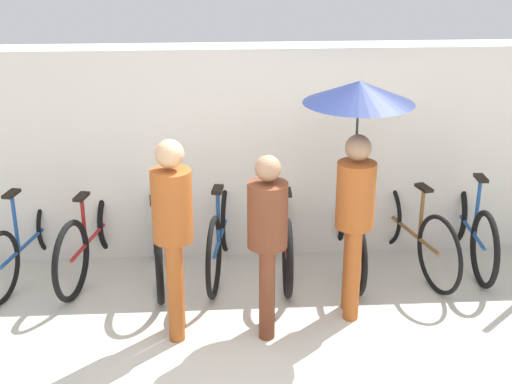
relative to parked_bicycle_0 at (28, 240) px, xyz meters
The scene contains 12 objects.
back_wall 2.26m from the parked_bicycle_0, ahead, with size 12.27×0.12×2.09m.
parked_bicycle_0 is the anchor object (origin of this frame).
parked_bicycle_1 0.61m from the parked_bicycle_0, ahead, with size 0.56×1.75×1.03m.
parked_bicycle_2 1.22m from the parked_bicycle_0, ahead, with size 0.44×1.76×0.98m.
parked_bicycle_3 1.83m from the parked_bicycle_0, ahead, with size 0.44×1.71×1.11m.
parked_bicycle_4 2.44m from the parked_bicycle_0, ahead, with size 0.44×1.71×0.99m.
parked_bicycle_5 3.05m from the parked_bicycle_0, ahead, with size 0.44×1.78×1.11m.
parked_bicycle_6 3.65m from the parked_bicycle_0, ahead, with size 0.59×1.79×1.08m.
parked_bicycle_7 4.26m from the parked_bicycle_0, ahead, with size 0.44×1.71×1.03m.
pedestrian_leading 1.95m from the parked_bicycle_0, 38.46° to the right, with size 0.32×0.32×1.67m.
pedestrian_center 2.53m from the parked_bicycle_0, 27.98° to the right, with size 0.32×0.32×1.54m.
pedestrian_trailing 3.26m from the parked_bicycle_0, 15.82° to the right, with size 0.90×0.90×2.01m.
Camera 1 is at (-0.36, -4.33, 3.24)m, focal length 50.00 mm.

